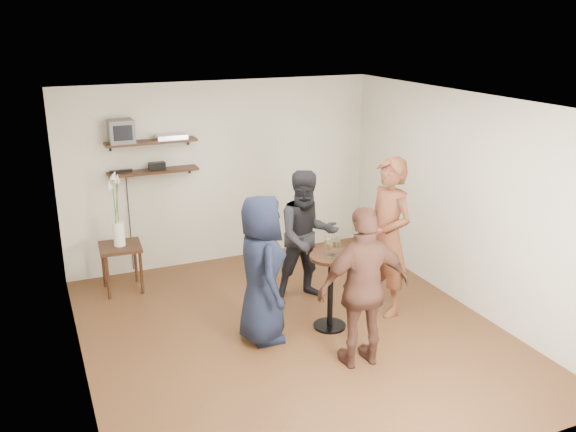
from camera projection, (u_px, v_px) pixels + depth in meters
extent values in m
cube|color=#492717|center=(293.00, 334.00, 6.92)|extent=(4.50, 5.00, 0.04)
cube|color=white|center=(294.00, 100.00, 6.10)|extent=(4.50, 5.00, 0.04)
cube|color=beige|center=(222.00, 173.00, 8.71)|extent=(4.50, 0.04, 2.60)
cube|color=beige|center=(438.00, 330.00, 4.32)|extent=(4.50, 0.04, 2.60)
cube|color=beige|center=(70.00, 256.00, 5.65)|extent=(0.04, 5.00, 2.60)
cube|color=beige|center=(464.00, 201.00, 7.37)|extent=(0.04, 5.00, 2.60)
cube|color=black|center=(151.00, 142.00, 8.03)|extent=(1.20, 0.25, 0.04)
cube|color=black|center=(153.00, 171.00, 8.16)|extent=(1.20, 0.25, 0.04)
cube|color=#59595B|center=(121.00, 131.00, 7.84)|extent=(0.32, 0.30, 0.30)
cube|color=silver|center=(171.00, 137.00, 8.12)|extent=(0.40, 0.24, 0.06)
cube|color=black|center=(157.00, 166.00, 8.15)|extent=(0.22, 0.10, 0.10)
cube|color=black|center=(121.00, 171.00, 8.03)|extent=(0.30, 0.05, 0.03)
cube|color=black|center=(120.00, 247.00, 7.82)|extent=(0.56, 0.56, 0.04)
cylinder|color=black|center=(108.00, 278.00, 7.66)|extent=(0.04, 0.04, 0.58)
cylinder|color=black|center=(141.00, 273.00, 7.82)|extent=(0.04, 0.04, 0.58)
cylinder|color=black|center=(103.00, 266.00, 8.02)|extent=(0.04, 0.04, 0.58)
cylinder|color=black|center=(135.00, 261.00, 8.18)|extent=(0.04, 0.04, 0.58)
cylinder|color=white|center=(119.00, 234.00, 7.77)|extent=(0.15, 0.15, 0.31)
cylinder|color=#3C7421|center=(115.00, 211.00, 7.66)|extent=(0.01, 0.07, 0.57)
cone|color=white|center=(109.00, 184.00, 7.54)|extent=(0.07, 0.09, 0.12)
cylinder|color=#3C7421|center=(118.00, 208.00, 7.68)|extent=(0.04, 0.06, 0.63)
cone|color=white|center=(117.00, 178.00, 7.59)|extent=(0.11, 0.13, 0.13)
cylinder|color=#3C7421|center=(116.00, 206.00, 7.64)|extent=(0.10, 0.09, 0.69)
cone|color=white|center=(114.00, 175.00, 7.49)|extent=(0.13, 0.13, 0.13)
cylinder|color=black|center=(331.00, 257.00, 6.79)|extent=(0.49, 0.49, 0.04)
cylinder|color=black|center=(330.00, 292.00, 6.92)|extent=(0.07, 0.07, 0.82)
cylinder|color=black|center=(330.00, 326.00, 7.05)|extent=(0.37, 0.37, 0.03)
cylinder|color=silver|center=(329.00, 257.00, 6.72)|extent=(0.06, 0.06, 0.00)
cylinder|color=silver|center=(329.00, 253.00, 6.71)|extent=(0.01, 0.01, 0.10)
cylinder|color=silver|center=(329.00, 244.00, 6.67)|extent=(0.07, 0.07, 0.12)
cylinder|color=#EAC860|center=(329.00, 246.00, 6.68)|extent=(0.07, 0.07, 0.06)
cylinder|color=silver|center=(337.00, 255.00, 6.77)|extent=(0.06, 0.06, 0.00)
cylinder|color=silver|center=(337.00, 251.00, 6.75)|extent=(0.01, 0.01, 0.10)
cylinder|color=silver|center=(337.00, 242.00, 6.72)|extent=(0.07, 0.07, 0.12)
cylinder|color=#EAC860|center=(337.00, 244.00, 6.73)|extent=(0.07, 0.07, 0.06)
cylinder|color=silver|center=(327.00, 253.00, 6.84)|extent=(0.06, 0.06, 0.00)
cylinder|color=silver|center=(327.00, 249.00, 6.83)|extent=(0.01, 0.01, 0.09)
cylinder|color=silver|center=(327.00, 241.00, 6.80)|extent=(0.07, 0.07, 0.11)
cylinder|color=#EAC860|center=(327.00, 243.00, 6.80)|extent=(0.06, 0.06, 0.06)
cylinder|color=silver|center=(334.00, 254.00, 6.80)|extent=(0.06, 0.06, 0.00)
cylinder|color=silver|center=(334.00, 250.00, 6.78)|extent=(0.01, 0.01, 0.10)
cylinder|color=silver|center=(334.00, 241.00, 6.75)|extent=(0.07, 0.07, 0.12)
cylinder|color=#EAC860|center=(334.00, 243.00, 6.76)|extent=(0.07, 0.07, 0.06)
imported|color=maroon|center=(388.00, 237.00, 7.16)|extent=(0.55, 0.75, 1.91)
imported|color=black|center=(307.00, 236.00, 7.53)|extent=(0.87, 0.71, 1.67)
imported|color=black|center=(261.00, 269.00, 6.55)|extent=(0.60, 0.85, 1.66)
imported|color=#4B2B20|center=(364.00, 288.00, 6.07)|extent=(1.01, 0.47, 1.68)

